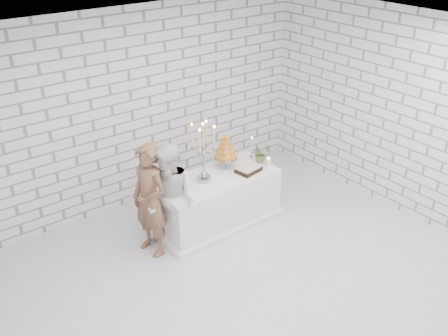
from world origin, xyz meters
TOP-DOWN VIEW (x-y plane):
  - ground at (0.00, 0.00)m, footprint 6.00×5.00m
  - ceiling at (0.00, 0.00)m, footprint 6.00×5.00m
  - wall_back at (0.00, 2.50)m, footprint 6.00×0.01m
  - wall_front at (0.00, -2.50)m, footprint 6.00×0.01m
  - wall_right at (3.00, 0.00)m, footprint 0.01×5.00m
  - cake_table at (0.58, 1.22)m, footprint 1.80×0.80m
  - groom at (-0.53, 1.17)m, footprint 0.47×0.63m
  - bride at (-0.29, 1.04)m, footprint 0.80×0.90m
  - candelabra at (0.38, 1.24)m, footprint 0.39×0.39m
  - croquembouche at (0.87, 1.37)m, footprint 0.41×0.41m
  - chocolate_cake at (1.05, 1.06)m, footprint 0.39×0.31m
  - pillar_candle at (1.40, 1.02)m, footprint 0.10×0.10m
  - extra_taper at (1.38, 1.39)m, footprint 0.08×0.08m
  - flowers at (1.40, 1.20)m, footprint 0.27×0.24m

SIDE VIEW (x-z plane):
  - ground at x=0.00m, z-range -0.01..0.01m
  - cake_table at x=0.58m, z-range 0.00..0.75m
  - bride at x=-0.29m, z-range 0.00..1.55m
  - groom at x=-0.53m, z-range 0.00..1.58m
  - chocolate_cake at x=1.05m, z-range 0.75..0.83m
  - pillar_candle at x=1.40m, z-range 0.75..0.87m
  - flowers at x=1.40m, z-range 0.75..1.03m
  - extra_taper at x=1.38m, z-range 0.75..1.07m
  - croquembouche at x=0.87m, z-range 0.75..1.28m
  - candelabra at x=0.38m, z-range 0.75..1.63m
  - wall_back at x=0.00m, z-range 0.00..3.00m
  - wall_front at x=0.00m, z-range 0.00..3.00m
  - wall_right at x=3.00m, z-range 0.00..3.00m
  - ceiling at x=0.00m, z-range 3.00..3.00m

